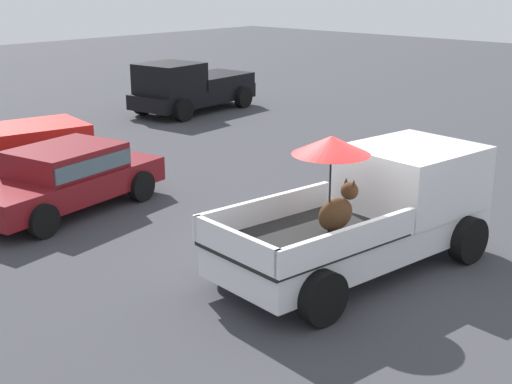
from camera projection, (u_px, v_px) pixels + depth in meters
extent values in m
plane|color=#38383D|center=(354.00, 270.00, 11.92)|extent=(80.00, 80.00, 0.00)
cylinder|color=black|center=(379.00, 211.00, 13.60)|extent=(0.83, 0.37, 0.80)
cylinder|color=black|center=(468.00, 240.00, 12.17)|extent=(0.83, 0.37, 0.80)
cylinder|color=black|center=(234.00, 257.00, 11.44)|extent=(0.83, 0.37, 0.80)
cylinder|color=black|center=(322.00, 297.00, 10.01)|extent=(0.83, 0.37, 0.80)
cube|color=white|center=(355.00, 238.00, 11.76)|extent=(5.18, 2.38, 0.50)
cube|color=white|center=(412.00, 177.00, 12.39)|extent=(2.30, 2.09, 1.08)
cube|color=#4C606B|center=(448.00, 156.00, 12.95)|extent=(0.26, 1.72, 0.64)
cube|color=black|center=(305.00, 238.00, 10.97)|extent=(3.00, 2.16, 0.06)
cube|color=white|center=(265.00, 209.00, 11.57)|extent=(2.79, 0.43, 0.40)
cube|color=white|center=(350.00, 241.00, 10.23)|extent=(2.79, 0.43, 0.40)
cube|color=white|center=(235.00, 245.00, 10.06)|extent=(0.32, 1.84, 0.40)
ellipsoid|color=#472D19|center=(336.00, 214.00, 11.15)|extent=(0.71, 0.40, 0.52)
sphere|color=#472D19|center=(350.00, 191.00, 11.25)|extent=(0.31, 0.31, 0.28)
cone|color=#472D19|center=(346.00, 181.00, 11.26)|extent=(0.10, 0.10, 0.12)
cone|color=#472D19|center=(354.00, 183.00, 11.15)|extent=(0.10, 0.10, 0.12)
cylinder|color=black|center=(330.00, 192.00, 10.96)|extent=(0.03, 0.03, 1.28)
cone|color=red|center=(331.00, 145.00, 10.74)|extent=(1.33, 1.33, 0.28)
cylinder|color=black|center=(183.00, 110.00, 23.70)|extent=(0.78, 0.33, 0.76)
cylinder|color=black|center=(143.00, 104.00, 24.80)|extent=(0.78, 0.33, 0.76)
cylinder|color=black|center=(243.00, 97.00, 26.13)|extent=(0.78, 0.33, 0.76)
cylinder|color=black|center=(204.00, 92.00, 27.23)|extent=(0.78, 0.33, 0.76)
cube|color=black|center=(194.00, 96.00, 25.42)|extent=(4.95, 2.27, 0.50)
cube|color=black|center=(170.00, 78.00, 24.29)|extent=(2.07, 1.98, 1.00)
cube|color=black|center=(212.00, 80.00, 26.05)|extent=(2.86, 2.06, 0.40)
cylinder|color=black|center=(67.00, 163.00, 17.15)|extent=(0.80, 0.40, 0.76)
cylinder|color=black|center=(39.00, 148.00, 18.63)|extent=(0.80, 0.40, 0.76)
cube|color=red|center=(26.00, 134.00, 17.37)|extent=(3.00, 2.30, 0.40)
cylinder|color=black|center=(43.00, 221.00, 13.30)|extent=(0.69, 0.33, 0.66)
cylinder|color=black|center=(141.00, 186.00, 15.47)|extent=(0.69, 0.33, 0.66)
cylinder|color=black|center=(83.00, 174.00, 16.39)|extent=(0.69, 0.33, 0.66)
cube|color=maroon|center=(64.00, 185.00, 14.78)|extent=(4.54, 2.48, 0.52)
cube|color=maroon|center=(66.00, 160.00, 14.71)|extent=(2.35, 1.94, 0.56)
cube|color=#4C606B|center=(66.00, 160.00, 14.71)|extent=(2.30, 2.01, 0.32)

